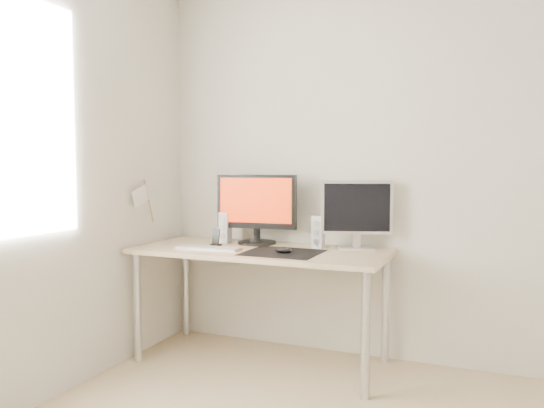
% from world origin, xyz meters
% --- Properties ---
extents(wall_back, '(3.50, 0.00, 3.50)m').
position_xyz_m(wall_back, '(0.00, 1.75, 1.25)').
color(wall_back, silver).
rests_on(wall_back, ground).
extents(mousepad, '(0.45, 0.40, 0.00)m').
position_xyz_m(mousepad, '(-0.75, 1.29, 0.73)').
color(mousepad, black).
rests_on(mousepad, desk).
extents(mouse, '(0.11, 0.06, 0.04)m').
position_xyz_m(mouse, '(-0.73, 1.26, 0.75)').
color(mouse, black).
rests_on(mouse, mousepad).
extents(desk, '(1.60, 0.70, 0.73)m').
position_xyz_m(desk, '(-0.93, 1.38, 0.65)').
color(desk, '#D1B587').
rests_on(desk, ground).
extents(main_monitor, '(0.55, 0.28, 0.47)m').
position_xyz_m(main_monitor, '(-1.04, 1.56, 0.98)').
color(main_monitor, black).
rests_on(main_monitor, desk).
extents(second_monitor, '(0.44, 0.22, 0.43)m').
position_xyz_m(second_monitor, '(-0.37, 1.60, 0.97)').
color(second_monitor, silver).
rests_on(second_monitor, desk).
extents(speaker_left, '(0.07, 0.08, 0.21)m').
position_xyz_m(speaker_left, '(-1.27, 1.54, 0.83)').
color(speaker_left, white).
rests_on(speaker_left, desk).
extents(speaker_right, '(0.07, 0.08, 0.21)m').
position_xyz_m(speaker_right, '(-0.60, 1.53, 0.83)').
color(speaker_right, white).
rests_on(speaker_right, desk).
extents(keyboard, '(0.43, 0.15, 0.02)m').
position_xyz_m(keyboard, '(-1.23, 1.23, 0.74)').
color(keyboard, silver).
rests_on(keyboard, desk).
extents(phone_dock, '(0.06, 0.05, 0.11)m').
position_xyz_m(phone_dock, '(-1.25, 1.38, 0.76)').
color(phone_dock, black).
rests_on(phone_dock, desk).
extents(pennant, '(0.01, 0.23, 0.29)m').
position_xyz_m(pennant, '(-1.72, 1.24, 1.05)').
color(pennant, '#A57F54').
rests_on(pennant, wall_left).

